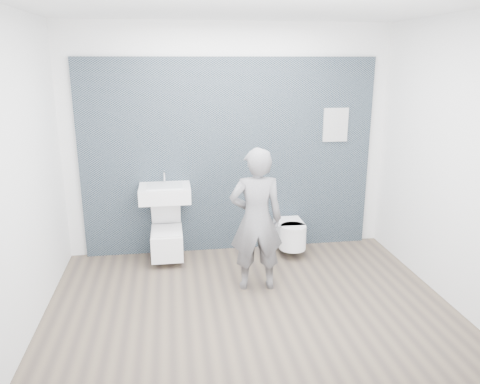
{
  "coord_description": "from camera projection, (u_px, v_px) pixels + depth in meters",
  "views": [
    {
      "loc": [
        -0.72,
        -4.16,
        2.38
      ],
      "look_at": [
        0.0,
        0.6,
        1.0
      ],
      "focal_mm": 35.0,
      "sensor_mm": 36.0,
      "label": 1
    }
  ],
  "objects": [
    {
      "name": "room_shell",
      "position": [
        250.0,
        132.0,
        4.23
      ],
      "size": [
        4.0,
        4.0,
        4.0
      ],
      "color": "white",
      "rests_on": "ground"
    },
    {
      "name": "visitor",
      "position": [
        256.0,
        220.0,
        4.85
      ],
      "size": [
        0.58,
        0.4,
        1.53
      ],
      "primitive_type": "imported",
      "rotation": [
        0.0,
        0.0,
        3.08
      ],
      "color": "slate",
      "rests_on": "ground"
    },
    {
      "name": "ground",
      "position": [
        249.0,
        303.0,
        4.71
      ],
      "size": [
        4.0,
        4.0,
        0.0
      ],
      "primitive_type": "plane",
      "color": "brown",
      "rests_on": "ground"
    },
    {
      "name": "info_placard",
      "position": [
        329.0,
        243.0,
        6.26
      ],
      "size": [
        0.31,
        0.03,
        0.42
      ],
      "primitive_type": "cube",
      "color": "white",
      "rests_on": "ground"
    },
    {
      "name": "toilet_square",
      "position": [
        167.0,
        241.0,
        5.64
      ],
      "size": [
        0.37,
        0.54,
        0.69
      ],
      "color": "white",
      "rests_on": "ground"
    },
    {
      "name": "tile_wall",
      "position": [
        230.0,
        247.0,
        6.11
      ],
      "size": [
        3.6,
        0.06,
        2.4
      ],
      "primitive_type": "cube",
      "color": "black",
      "rests_on": "ground"
    },
    {
      "name": "washbasin",
      "position": [
        165.0,
        193.0,
        5.52
      ],
      "size": [
        0.6,
        0.45,
        0.45
      ],
      "color": "white",
      "rests_on": "ground"
    },
    {
      "name": "toilet_rounded",
      "position": [
        291.0,
        234.0,
        5.85
      ],
      "size": [
        0.33,
        0.56,
        0.3
      ],
      "color": "white",
      "rests_on": "ground"
    }
  ]
}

